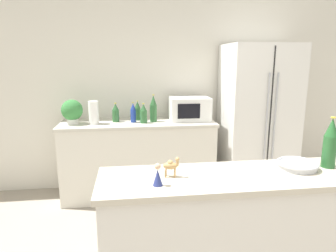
{
  "coord_description": "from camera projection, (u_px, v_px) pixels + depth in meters",
  "views": [
    {
      "loc": [
        -0.55,
        -1.14,
        1.64
      ],
      "look_at": [
        -0.21,
        1.44,
        1.07
      ],
      "focal_mm": 32.0,
      "sensor_mm": 36.0,
      "label": 1
    }
  ],
  "objects": [
    {
      "name": "back_bottle_1",
      "position": [
        153.0,
        109.0,
        3.56
      ],
      "size": [
        0.08,
        0.08,
        0.32
      ],
      "color": "#2D6033",
      "rests_on": "back_counter"
    },
    {
      "name": "camel_figurine",
      "position": [
        171.0,
        165.0,
        1.77
      ],
      "size": [
        0.1,
        0.06,
        0.12
      ],
      "color": "tan",
      "rests_on": "bar_counter"
    },
    {
      "name": "back_counter",
      "position": [
        139.0,
        158.0,
        3.7
      ],
      "size": [
        1.84,
        0.63,
        0.93
      ],
      "color": "silver",
      "rests_on": "ground_plane"
    },
    {
      "name": "back_bottle_2",
      "position": [
        133.0,
        113.0,
        3.53
      ],
      "size": [
        0.06,
        0.06,
        0.24
      ],
      "color": "navy",
      "rests_on": "back_counter"
    },
    {
      "name": "back_bottle_0",
      "position": [
        138.0,
        111.0,
        3.67
      ],
      "size": [
        0.07,
        0.07,
        0.24
      ],
      "color": "#2D6033",
      "rests_on": "back_counter"
    },
    {
      "name": "microwave",
      "position": [
        189.0,
        109.0,
        3.67
      ],
      "size": [
        0.48,
        0.37,
        0.28
      ],
      "color": "white",
      "rests_on": "back_counter"
    },
    {
      "name": "wall_back",
      "position": [
        171.0,
        89.0,
        3.9
      ],
      "size": [
        8.0,
        0.06,
        2.55
      ],
      "color": "silver",
      "rests_on": "ground_plane"
    },
    {
      "name": "wine_bottle",
      "position": [
        330.0,
        143.0,
        1.92
      ],
      "size": [
        0.09,
        0.09,
        0.33
      ],
      "color": "#235628",
      "rests_on": "bar_counter"
    },
    {
      "name": "back_bottle_4",
      "position": [
        144.0,
        114.0,
        3.5
      ],
      "size": [
        0.08,
        0.08,
        0.23
      ],
      "color": "#2D6033",
      "rests_on": "back_counter"
    },
    {
      "name": "refrigerator",
      "position": [
        257.0,
        120.0,
        3.73
      ],
      "size": [
        0.84,
        0.7,
        1.84
      ],
      "color": "silver",
      "rests_on": "ground_plane"
    },
    {
      "name": "fruit_bowl",
      "position": [
        297.0,
        165.0,
        1.92
      ],
      "size": [
        0.26,
        0.26,
        0.05
      ],
      "color": "#B7BABF",
      "rests_on": "bar_counter"
    },
    {
      "name": "bar_counter",
      "position": [
        238.0,
        244.0,
        1.93
      ],
      "size": [
        1.75,
        0.49,
        0.96
      ],
      "color": "beige",
      "rests_on": "ground_plane"
    },
    {
      "name": "wise_man_figurine_blue",
      "position": [
        158.0,
        176.0,
        1.65
      ],
      "size": [
        0.06,
        0.06,
        0.13
      ],
      "color": "navy",
      "rests_on": "bar_counter"
    },
    {
      "name": "potted_plant",
      "position": [
        72.0,
        111.0,
        3.43
      ],
      "size": [
        0.24,
        0.24,
        0.28
      ],
      "color": "silver",
      "rests_on": "back_counter"
    },
    {
      "name": "back_bottle_3",
      "position": [
        116.0,
        113.0,
        3.57
      ],
      "size": [
        0.08,
        0.08,
        0.23
      ],
      "color": "#2D6033",
      "rests_on": "back_counter"
    },
    {
      "name": "paper_towel_roll",
      "position": [
        94.0,
        113.0,
        3.44
      ],
      "size": [
        0.11,
        0.11,
        0.27
      ],
      "color": "white",
      "rests_on": "back_counter"
    }
  ]
}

